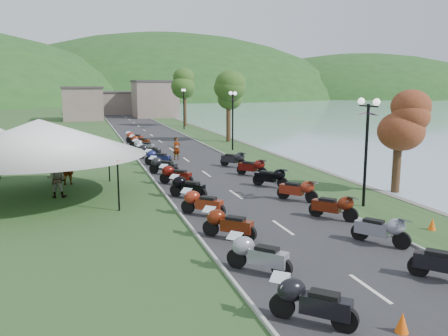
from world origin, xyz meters
TOP-DOWN VIEW (x-y plane):
  - road at (0.00, 40.00)m, footprint 7.00×120.00m
  - hills_backdrop at (0.00, 200.00)m, footprint 360.00×120.00m
  - far_building at (-2.00, 85.00)m, footprint 18.00×16.00m
  - moto_row_left at (-2.52, 21.94)m, footprint 2.60×48.94m
  - moto_row_right at (2.46, 14.83)m, footprint 2.60×32.54m
  - vendor_tent_main at (-9.49, 24.03)m, footprint 6.86×6.86m
  - tree_lakeside at (8.34, 20.15)m, footprint 2.22×2.22m
  - pedestrian_a at (-8.38, 27.24)m, footprint 0.84×0.73m
  - pedestrian_b at (-8.86, 24.14)m, footprint 1.03×0.70m
  - traffic_cone_near at (-0.67, 7.71)m, footprint 0.33×0.33m

SIDE VIEW (x-z plane):
  - hills_backdrop at x=0.00m, z-range -38.00..38.00m
  - pedestrian_a at x=-8.38m, z-range -0.97..0.97m
  - pedestrian_b at x=-8.86m, z-range -0.97..0.97m
  - road at x=0.00m, z-range 0.00..0.02m
  - traffic_cone_near at x=-0.67m, z-range 0.00..0.51m
  - moto_row_left at x=-2.52m, z-range 0.00..1.10m
  - moto_row_right at x=2.46m, z-range 0.00..1.10m
  - vendor_tent_main at x=-9.49m, z-range 0.00..4.00m
  - far_building at x=-2.00m, z-range 0.00..5.00m
  - tree_lakeside at x=8.34m, z-range 0.00..6.17m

